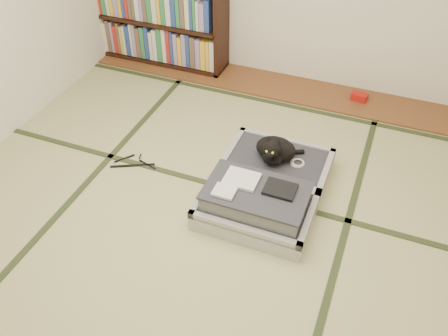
% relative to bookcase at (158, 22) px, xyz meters
% --- Properties ---
extents(floor, '(4.50, 4.50, 0.00)m').
position_rel_bookcase_xyz_m(floor, '(1.37, -2.07, -0.45)').
color(floor, tan).
rests_on(floor, ground).
extents(wood_strip, '(4.00, 0.50, 0.02)m').
position_rel_bookcase_xyz_m(wood_strip, '(1.37, -0.07, -0.44)').
color(wood_strip, brown).
rests_on(wood_strip, ground).
extents(red_item, '(0.16, 0.11, 0.07)m').
position_rel_bookcase_xyz_m(red_item, '(2.18, -0.04, -0.40)').
color(red_item, '#AA130D').
rests_on(red_item, wood_strip).
extents(room_shell, '(4.50, 4.50, 4.50)m').
position_rel_bookcase_xyz_m(room_shell, '(1.37, -2.07, 1.01)').
color(room_shell, white).
rests_on(room_shell, ground).
extents(tatami_borders, '(4.00, 4.50, 0.01)m').
position_rel_bookcase_xyz_m(tatami_borders, '(1.37, -1.57, -0.45)').
color(tatami_borders, '#2D381E').
rests_on(tatami_borders, ground).
extents(bookcase, '(1.47, 0.34, 0.95)m').
position_rel_bookcase_xyz_m(bookcase, '(0.00, 0.00, 0.00)').
color(bookcase, black).
rests_on(bookcase, wood_strip).
extents(suitcase, '(0.81, 1.09, 0.32)m').
position_rel_bookcase_xyz_m(suitcase, '(1.74, -1.68, -0.34)').
color(suitcase, '#B8B8BD').
rests_on(suitcase, floor).
extents(cat, '(0.36, 0.36, 0.29)m').
position_rel_bookcase_xyz_m(cat, '(1.72, -1.39, -0.19)').
color(cat, black).
rests_on(cat, suitcase).
extents(cable_coil, '(0.11, 0.11, 0.03)m').
position_rel_bookcase_xyz_m(cable_coil, '(1.90, -1.36, -0.28)').
color(cable_coil, white).
rests_on(cable_coil, suitcase).
extents(hanger, '(0.37, 0.25, 0.01)m').
position_rel_bookcase_xyz_m(hanger, '(0.61, -1.68, -0.44)').
color(hanger, black).
rests_on(hanger, floor).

